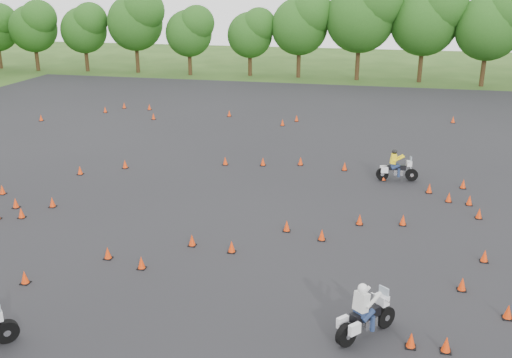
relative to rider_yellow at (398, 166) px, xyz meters
The scene contains 6 objects.
ground 10.81m from the rider_yellow, 126.52° to the right, with size 140.00×140.00×0.00m, color #2D5119.
asphalt_pad 6.99m from the rider_yellow, 157.47° to the right, with size 62.00×62.00×0.00m, color black.
treeline 26.86m from the rider_yellow, 96.37° to the left, with size 86.95×32.34×10.90m.
traffic_cones 6.96m from the rider_yellow, 152.91° to the right, with size 35.85×32.73×0.45m.
rider_yellow is the anchor object (origin of this frame).
rider_white 14.22m from the rider_yellow, 94.23° to the right, with size 2.25×0.69×1.74m, color silver, non-canonical shape.
Camera 1 is at (5.29, -20.01, 9.75)m, focal length 40.00 mm.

